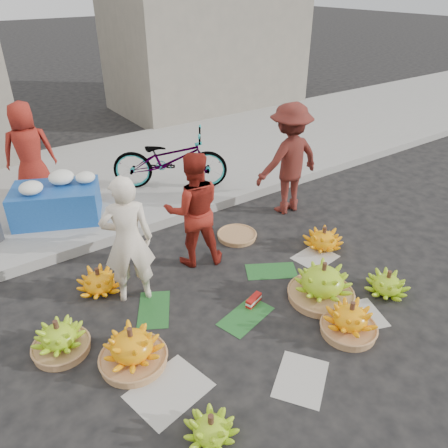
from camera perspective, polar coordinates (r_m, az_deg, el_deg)
ground at (r=5.22m, az=2.39°, el=-10.35°), size 80.00×80.00×0.00m
curb at (r=6.74m, az=-8.91°, el=0.23°), size 40.00×0.25×0.15m
sidewalk at (r=8.50m, az=-15.38°, el=5.88°), size 40.00×4.00×0.12m
building_right at (r=12.91m, az=-2.45°, el=26.00°), size 5.00×3.00×5.00m
newspaper_scatter at (r=4.78m, az=8.38°, el=-15.32°), size 3.20×1.80×0.00m
banana_leaves at (r=5.29m, az=0.19°, el=-9.58°), size 2.00×1.00×0.00m
banana_bunch_0 at (r=4.51m, az=-11.91°, el=-15.61°), size 0.67×0.67×0.45m
banana_bunch_1 at (r=3.97m, az=-1.70°, el=-25.18°), size 0.46×0.46×0.28m
banana_bunch_2 at (r=4.93m, az=16.12°, el=-12.00°), size 0.58×0.58×0.42m
banana_bunch_3 at (r=5.65m, az=20.54°, el=-7.29°), size 0.58×0.58×0.31m
banana_bunch_4 at (r=5.28m, az=12.71°, el=-7.52°), size 0.91×0.91×0.51m
banana_bunch_5 at (r=6.26m, az=12.87°, el=-1.93°), size 0.68×0.68×0.33m
banana_bunch_6 at (r=4.85m, az=-20.70°, el=-13.86°), size 0.58×0.58×0.40m
banana_bunch_7 at (r=5.53m, az=-16.04°, el=-7.19°), size 0.55×0.55×0.33m
basket_spare at (r=6.40m, az=1.70°, el=-1.55°), size 0.73×0.73×0.06m
incense_stack at (r=5.19m, az=3.89°, el=-9.88°), size 0.25×0.15×0.10m
vendor_cream at (r=4.98m, az=-12.45°, el=-2.17°), size 0.67×0.55×1.57m
vendor_red at (r=5.54m, az=-4.03°, el=1.85°), size 0.91×0.82×1.54m
man_striped at (r=6.89m, az=8.47°, el=8.35°), size 1.16×0.69×1.75m
flower_table at (r=7.01m, az=-21.03°, el=2.85°), size 1.44×1.21×0.72m
flower_vendor at (r=7.69m, az=-24.14°, el=8.65°), size 0.87×0.68×1.59m
bicycle at (r=7.53m, az=-7.09°, el=8.35°), size 1.63×2.00×1.02m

